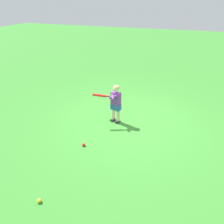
% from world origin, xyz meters
% --- Properties ---
extents(ground_plane, '(40.00, 40.00, 0.00)m').
position_xyz_m(ground_plane, '(0.00, 0.00, 0.00)').
color(ground_plane, '#38842D').
extents(child_batter, '(0.70, 0.45, 1.08)m').
position_xyz_m(child_batter, '(0.31, 0.18, 0.65)').
color(child_batter, '#232328').
rests_on(child_batter, ground).
extents(play_ball_near_batter, '(0.08, 0.08, 0.08)m').
position_xyz_m(play_ball_near_batter, '(0.62, 1.49, 0.04)').
color(play_ball_near_batter, red).
rests_on(play_ball_near_batter, ground).
extents(play_ball_far_left, '(0.08, 0.08, 0.08)m').
position_xyz_m(play_ball_far_left, '(0.62, 3.17, 0.04)').
color(play_ball_far_left, yellow).
rests_on(play_ball_far_left, ground).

